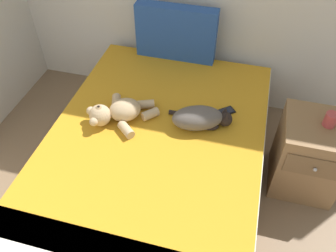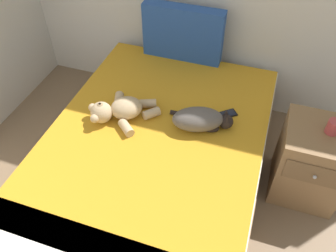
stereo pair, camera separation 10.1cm
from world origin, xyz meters
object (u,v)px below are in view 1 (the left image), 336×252
object	(u,v)px
teddy_bear	(118,112)
mug	(331,120)
nightstand	(308,155)
cat	(200,118)
cell_phone	(224,112)
bed	(155,162)
patterned_cushion	(176,33)

from	to	relation	value
teddy_bear	mug	world-z (taller)	mug
mug	nightstand	bearing A→B (deg)	-163.03
cat	mug	bearing A→B (deg)	8.40
mug	cell_phone	bearing A→B (deg)	175.25
cell_phone	nightstand	world-z (taller)	nightstand
cell_phone	mug	xyz separation A→B (m)	(0.67, -0.06, 0.14)
teddy_bear	bed	bearing A→B (deg)	-21.39
patterned_cushion	teddy_bear	world-z (taller)	patterned_cushion
teddy_bear	cell_phone	bearing A→B (deg)	20.19
teddy_bear	nightstand	bearing A→B (deg)	8.06
bed	mug	size ratio (longest dim) A/B	17.31
patterned_cushion	nightstand	distance (m)	1.37
cell_phone	teddy_bear	bearing A→B (deg)	-159.81
mug	teddy_bear	bearing A→B (deg)	-171.65
teddy_bear	mug	bearing A→B (deg)	8.35
bed	mug	world-z (taller)	mug
patterned_cushion	bed	bearing A→B (deg)	-84.43
teddy_bear	cell_phone	world-z (taller)	teddy_bear
patterned_cushion	cat	distance (m)	0.86
bed	patterned_cushion	world-z (taller)	patterned_cushion
bed	nightstand	distance (m)	1.08
cat	nightstand	bearing A→B (deg)	7.90
cat	mug	size ratio (longest dim) A/B	3.69
bed	teddy_bear	world-z (taller)	teddy_bear
cell_phone	mug	world-z (taller)	mug
nightstand	mug	size ratio (longest dim) A/B	4.93
cat	cell_phone	distance (m)	0.24
patterned_cushion	cat	bearing A→B (deg)	-64.96
cat	nightstand	size ratio (longest dim) A/B	0.75
teddy_bear	mug	distance (m)	1.38
cell_phone	nightstand	xyz separation A→B (m)	(0.63, -0.07, -0.20)
bed	cat	bearing A→B (deg)	36.08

